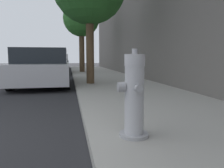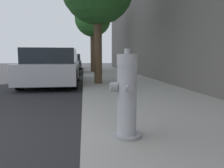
{
  "view_description": "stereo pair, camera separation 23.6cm",
  "coord_description": "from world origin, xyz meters",
  "px_view_note": "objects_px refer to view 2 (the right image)",
  "views": [
    {
      "loc": [
        1.68,
        -2.09,
        0.98
      ],
      "look_at": [
        2.35,
        1.34,
        0.56
      ],
      "focal_mm": 35.0,
      "sensor_mm": 36.0,
      "label": 1
    },
    {
      "loc": [
        1.91,
        -2.13,
        0.98
      ],
      "look_at": [
        2.35,
        1.34,
        0.56
      ],
      "focal_mm": 35.0,
      "sensor_mm": 36.0,
      "label": 2
    }
  ],
  "objects_px": {
    "parked_car_mid": "(63,64)",
    "fire_hydrant": "(127,97)",
    "parked_car_far": "(71,62)",
    "street_tree_far": "(93,19)",
    "parked_car_near": "(53,68)"
  },
  "relations": [
    {
      "from": "fire_hydrant",
      "to": "parked_car_near",
      "type": "relative_size",
      "value": 0.24
    },
    {
      "from": "parked_car_far",
      "to": "street_tree_far",
      "type": "xyz_separation_m",
      "value": [
        1.68,
        -5.84,
        2.69
      ]
    },
    {
      "from": "parked_car_mid",
      "to": "parked_car_far",
      "type": "xyz_separation_m",
      "value": [
        0.18,
        5.57,
        0.0
      ]
    },
    {
      "from": "parked_car_far",
      "to": "fire_hydrant",
      "type": "bearing_deg",
      "value": -84.86
    },
    {
      "from": "parked_car_far",
      "to": "street_tree_far",
      "type": "distance_m",
      "value": 6.65
    },
    {
      "from": "parked_car_mid",
      "to": "fire_hydrant",
      "type": "bearing_deg",
      "value": -81.61
    },
    {
      "from": "fire_hydrant",
      "to": "street_tree_far",
      "type": "relative_size",
      "value": 0.22
    },
    {
      "from": "parked_car_near",
      "to": "street_tree_far",
      "type": "bearing_deg",
      "value": 72.96
    },
    {
      "from": "fire_hydrant",
      "to": "street_tree_far",
      "type": "bearing_deg",
      "value": 89.38
    },
    {
      "from": "parked_car_near",
      "to": "street_tree_far",
      "type": "distance_m",
      "value": 6.43
    },
    {
      "from": "parked_car_near",
      "to": "parked_car_mid",
      "type": "relative_size",
      "value": 0.94
    },
    {
      "from": "parked_car_mid",
      "to": "parked_car_far",
      "type": "height_order",
      "value": "parked_car_far"
    },
    {
      "from": "street_tree_far",
      "to": "parked_car_mid",
      "type": "bearing_deg",
      "value": 171.46
    },
    {
      "from": "parked_car_far",
      "to": "street_tree_far",
      "type": "bearing_deg",
      "value": -73.96
    },
    {
      "from": "parked_car_near",
      "to": "street_tree_far",
      "type": "relative_size",
      "value": 0.93
    }
  ]
}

